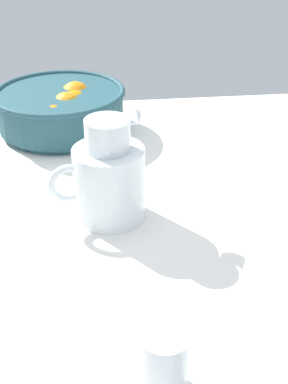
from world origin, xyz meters
The scene contains 4 objects.
ground_plane centered at (0.00, 0.00, -1.50)cm, with size 120.02×106.63×3.00cm, color white.
fruit_bowl centered at (-11.86, 36.57, 5.26)cm, with size 29.06×29.06×10.08cm.
juice_pitcher centered at (-3.18, 0.57, 6.44)cm, with size 15.96×11.57×17.97cm.
juice_glass centered at (0.56, -33.82, 3.53)cm, with size 5.30×5.30×8.22cm.
Camera 1 is at (-5.62, -68.11, 46.49)cm, focal length 45.87 mm.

